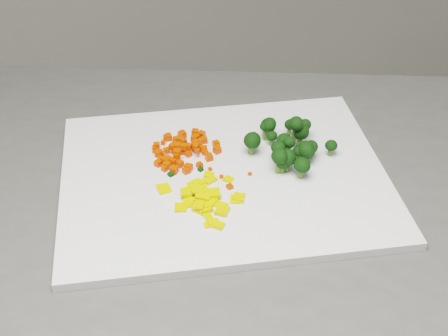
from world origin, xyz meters
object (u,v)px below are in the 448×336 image
object	(u,v)px
cutting_board	(224,177)
broccoli_pile	(293,136)
carrot_pile	(184,146)
pepper_pile	(204,194)

from	to	relation	value
cutting_board	broccoli_pile	distance (m)	0.12
cutting_board	carrot_pile	xyz separation A→B (m)	(-0.04, 0.07, 0.02)
cutting_board	carrot_pile	world-z (taller)	carrot_pile
carrot_pile	broccoli_pile	bearing A→B (deg)	-19.59
pepper_pile	carrot_pile	bearing A→B (deg)	85.89
broccoli_pile	pepper_pile	bearing A→B (deg)	-160.98
carrot_pile	cutting_board	bearing A→B (deg)	-59.97
carrot_pile	pepper_pile	bearing A→B (deg)	-94.11
broccoli_pile	carrot_pile	bearing A→B (deg)	160.41
cutting_board	pepper_pile	distance (m)	0.07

